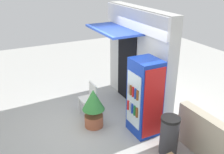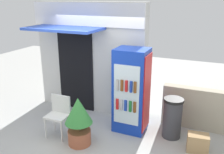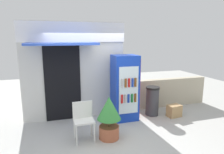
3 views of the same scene
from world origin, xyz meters
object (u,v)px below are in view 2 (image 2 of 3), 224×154
object	(u,v)px
plastic_chair	(59,112)
trash_bin	(172,118)
cardboard_box	(198,143)
drink_cooler	(131,91)
potted_plant_near_shop	(79,118)

from	to	relation	value
plastic_chair	trash_bin	distance (m)	2.45
trash_bin	plastic_chair	bearing A→B (deg)	-158.61
trash_bin	cardboard_box	world-z (taller)	trash_bin
trash_bin	drink_cooler	bearing A→B (deg)	-177.19
drink_cooler	cardboard_box	xyz separation A→B (m)	(1.50, -0.29, -0.76)
cardboard_box	potted_plant_near_shop	bearing A→B (deg)	-162.75
potted_plant_near_shop	trash_bin	size ratio (longest dim) A/B	1.15
drink_cooler	trash_bin	xyz separation A→B (m)	(0.93, 0.05, -0.50)
drink_cooler	trash_bin	distance (m)	1.05
trash_bin	cardboard_box	distance (m)	0.72
drink_cooler	plastic_chair	xyz separation A→B (m)	(-1.36, -0.85, -0.40)
drink_cooler	plastic_chair	world-z (taller)	drink_cooler
plastic_chair	potted_plant_near_shop	xyz separation A→B (m)	(0.58, -0.14, 0.04)
drink_cooler	cardboard_box	distance (m)	1.71
drink_cooler	trash_bin	bearing A→B (deg)	2.81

